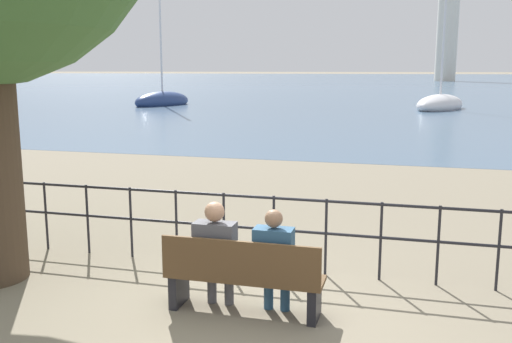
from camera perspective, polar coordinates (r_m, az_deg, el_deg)
The scene contains 9 objects.
ground_plane at distance 6.73m, azimuth -1.15°, elevation -13.81°, with size 1000.00×1000.00×0.00m, color #7A705B.
harbor_water at distance 166.71m, azimuth 14.76°, elevation 8.96°, with size 600.00×300.00×0.01m.
park_bench at distance 6.51m, azimuth -1.32°, elevation -10.55°, with size 1.81×0.45×0.90m.
seated_person_left at distance 6.59m, azimuth -4.03°, elevation -7.84°, with size 0.47×0.35×1.27m.
seated_person_right at distance 6.42m, azimuth 1.83°, elevation -8.58°, with size 0.43×0.35×1.23m.
promenade_railing at distance 7.80m, azimuth 1.79°, elevation -5.00°, with size 15.81×0.04×1.05m.
sailboat_0 at distance 44.02m, azimuth -9.34°, elevation 7.04°, with size 3.56×5.87×12.97m.
sailboat_1 at distance 41.26m, azimuth 17.92°, elevation 6.38°, with size 4.47×6.64×8.35m.
harbor_lighthouse at distance 137.03m, azimuth 18.65°, elevation 14.16°, with size 4.56×4.56×28.74m.
Camera 1 is at (1.73, -5.90, 2.74)m, focal length 40.00 mm.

